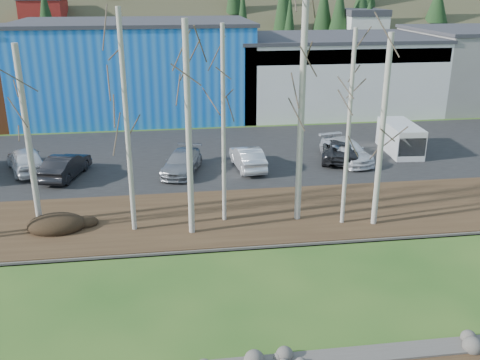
{
  "coord_description": "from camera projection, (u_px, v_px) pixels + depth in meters",
  "views": [
    {
      "loc": [
        -3.54,
        -10.42,
        11.31
      ],
      "look_at": [
        -0.19,
        13.26,
        2.5
      ],
      "focal_mm": 40.0,
      "sensor_mm": 36.0,
      "label": 1
    }
  ],
  "objects": [
    {
      "name": "car_1",
      "position": [
        65.0,
        166.0,
        32.54
      ],
      "size": [
        2.68,
        4.7,
        1.47
      ],
      "primitive_type": "imported",
      "rotation": [
        0.0,
        0.0,
        2.87
      ],
      "color": "black",
      "rests_on": "parking_lot"
    },
    {
      "name": "van_white",
      "position": [
        401.0,
        139.0,
        37.21
      ],
      "size": [
        2.26,
        4.75,
        2.02
      ],
      "rotation": [
        0.0,
        0.0,
        -0.07
      ],
      "color": "white",
      "rests_on": "parking_lot"
    },
    {
      "name": "river",
      "position": [
        267.0,
        293.0,
        20.75
      ],
      "size": [
        80.0,
        8.0,
        0.9
      ],
      "primitive_type": null,
      "color": "black",
      "rests_on": "ground"
    },
    {
      "name": "car_3",
      "position": [
        248.0,
        158.0,
        34.13
      ],
      "size": [
        1.92,
        4.48,
        1.43
      ],
      "primitive_type": "imported",
      "rotation": [
        0.0,
        0.0,
        3.24
      ],
      "color": "silver",
      "rests_on": "parking_lot"
    },
    {
      "name": "birch_8",
      "position": [
        382.0,
        134.0,
        24.9
      ],
      "size": [
        0.27,
        0.27,
        9.17
      ],
      "color": "beige",
      "rests_on": "far_bank"
    },
    {
      "name": "car_4",
      "position": [
        339.0,
        149.0,
        35.94
      ],
      "size": [
        3.62,
        5.46,
        1.39
      ],
      "primitive_type": "imported",
      "rotation": [
        0.0,
        0.0,
        2.86
      ],
      "color": "#28282B",
      "rests_on": "parking_lot"
    },
    {
      "name": "car_0",
      "position": [
        26.0,
        160.0,
        33.48
      ],
      "size": [
        3.47,
        5.02,
        1.59
      ],
      "primitive_type": "imported",
      "rotation": [
        0.0,
        0.0,
        3.52
      ],
      "color": "silver",
      "rests_on": "parking_lot"
    },
    {
      "name": "birch_5",
      "position": [
        223.0,
        127.0,
        25.25
      ],
      "size": [
        0.2,
        0.2,
        9.54
      ],
      "color": "beige",
      "rests_on": "far_bank"
    },
    {
      "name": "birch_7",
      "position": [
        302.0,
        109.0,
        25.09
      ],
      "size": [
        0.3,
        0.3,
        11.25
      ],
      "color": "beige",
      "rests_on": "far_bank"
    },
    {
      "name": "dirt_mound",
      "position": [
        56.0,
        224.0,
        25.79
      ],
      "size": [
        2.75,
        1.94,
        0.54
      ],
      "primitive_type": "ellipsoid",
      "color": "black",
      "rests_on": "far_bank"
    },
    {
      "name": "birch_2",
      "position": [
        28.0,
        138.0,
        25.08
      ],
      "size": [
        0.29,
        0.29,
        8.7
      ],
      "color": "beige",
      "rests_on": "far_bank"
    },
    {
      "name": "birch_6",
      "position": [
        348.0,
        131.0,
        24.98
      ],
      "size": [
        0.19,
        0.19,
        9.36
      ],
      "color": "beige",
      "rests_on": "far_bank"
    },
    {
      "name": "birch_3",
      "position": [
        127.0,
        126.0,
        24.09
      ],
      "size": [
        0.23,
        0.23,
        10.28
      ],
      "color": "beige",
      "rests_on": "far_bank"
    },
    {
      "name": "building_blue",
      "position": [
        136.0,
        68.0,
        48.07
      ],
      "size": [
        20.4,
        12.24,
        8.3
      ],
      "color": "blue",
      "rests_on": "ground"
    },
    {
      "name": "birch_4",
      "position": [
        189.0,
        132.0,
        23.87
      ],
      "size": [
        0.28,
        0.28,
        9.82
      ],
      "color": "beige",
      "rests_on": "far_bank"
    },
    {
      "name": "parking_lot",
      "position": [
        219.0,
        155.0,
        37.26
      ],
      "size": [
        80.0,
        14.0,
        0.14
      ],
      "primitive_type": "cube",
      "color": "black",
      "rests_on": "ground"
    },
    {
      "name": "far_bank_rocks",
      "position": [
        250.0,
        245.0,
        24.56
      ],
      "size": [
        80.0,
        0.8,
        0.46
      ],
      "primitive_type": null,
      "color": "#47423D",
      "rests_on": "ground"
    },
    {
      "name": "car_5",
      "position": [
        346.0,
        151.0,
        35.54
      ],
      "size": [
        2.93,
        5.19,
        1.42
      ],
      "primitive_type": "imported",
      "rotation": [
        0.0,
        0.0,
        0.2
      ],
      "color": "white",
      "rests_on": "parking_lot"
    },
    {
      "name": "far_bank",
      "position": [
        240.0,
        216.0,
        27.51
      ],
      "size": [
        80.0,
        7.0,
        0.15
      ],
      "primitive_type": "cube",
      "color": "#382616",
      "rests_on": "ground"
    },
    {
      "name": "building_white",
      "position": [
        329.0,
        72.0,
        50.67
      ],
      "size": [
        18.36,
        12.24,
        6.8
      ],
      "color": "silver",
      "rests_on": "ground"
    },
    {
      "name": "car_2",
      "position": [
        182.0,
        162.0,
        33.38
      ],
      "size": [
        3.1,
        4.96,
        1.34
      ],
      "primitive_type": "imported",
      "rotation": [
        0.0,
        0.0,
        -0.28
      ],
      "color": "gray",
      "rests_on": "parking_lot"
    }
  ]
}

